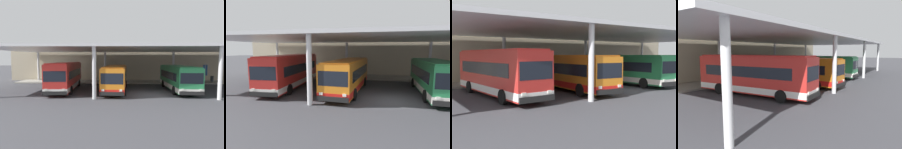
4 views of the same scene
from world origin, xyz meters
TOP-DOWN VIEW (x-y plane):
  - ground_plane at (0.00, 0.00)m, footprint 200.00×200.00m
  - platform_kerb at (0.00, 11.75)m, footprint 42.00×4.50m
  - station_building_facade at (0.00, 15.00)m, footprint 48.00×1.60m
  - canopy_shelter at (0.00, 5.50)m, footprint 40.00×17.00m
  - bus_nearest_bay at (-10.59, 3.27)m, footprint 3.24×11.47m
  - bus_second_bay at (-4.09, 2.70)m, footprint 3.17×10.66m
  - bus_middle_bay at (3.84, 3.25)m, footprint 2.96×10.61m
  - bench_waiting at (8.36, 11.82)m, footprint 1.80×0.45m

SIDE VIEW (x-z plane):
  - ground_plane at x=0.00m, z-range 0.00..0.00m
  - platform_kerb at x=0.00m, z-range 0.00..0.18m
  - bench_waiting at x=8.36m, z-range 0.20..1.12m
  - bus_second_bay at x=-4.09m, z-range 0.07..3.24m
  - bus_middle_bay at x=3.84m, z-range 0.07..3.24m
  - bus_nearest_bay at x=-10.59m, z-range 0.06..3.63m
  - station_building_facade at x=0.00m, z-range 0.00..6.40m
  - canopy_shelter at x=0.00m, z-range 2.54..8.09m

